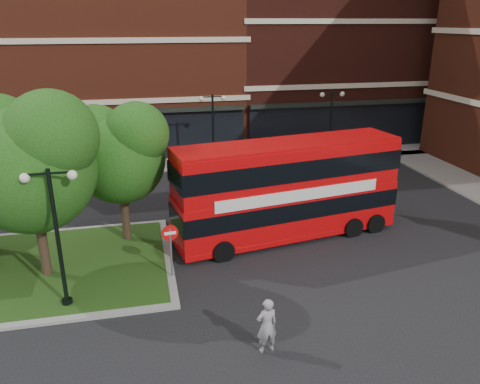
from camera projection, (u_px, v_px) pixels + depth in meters
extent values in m
plane|color=black|center=(225.00, 291.00, 17.12)|extent=(120.00, 120.00, 0.00)
cube|color=slate|center=(181.00, 163.00, 32.23)|extent=(44.00, 3.00, 0.12)
cube|color=maroon|center=(60.00, 53.00, 35.10)|extent=(26.00, 12.00, 14.00)
cube|color=#471911|center=(335.00, 37.00, 39.19)|extent=(18.00, 12.00, 16.00)
cube|color=gray|center=(9.00, 273.00, 18.23)|extent=(12.60, 7.60, 0.12)
cube|color=#19380F|center=(9.00, 273.00, 18.23)|extent=(12.00, 7.00, 0.15)
cylinder|color=#2D2116|center=(41.00, 230.00, 17.42)|extent=(0.36, 0.36, 3.92)
sphere|color=#184C13|center=(31.00, 170.00, 16.60)|extent=(4.60, 4.60, 4.60)
sphere|color=#184C13|center=(51.00, 137.00, 15.93)|extent=(3.22, 3.22, 3.22)
cylinder|color=#2D2116|center=(124.00, 205.00, 20.40)|extent=(0.36, 0.36, 3.47)
sphere|color=#184C13|center=(120.00, 159.00, 19.67)|extent=(3.80, 3.80, 3.80)
sphere|color=#184C13|center=(96.00, 138.00, 19.73)|extent=(2.85, 2.85, 2.85)
sphere|color=#184C13|center=(137.00, 134.00, 19.09)|extent=(2.66, 2.66, 2.66)
cylinder|color=black|center=(58.00, 242.00, 15.33)|extent=(0.14, 0.14, 5.00)
cylinder|color=black|center=(67.00, 303.00, 16.14)|extent=(0.36, 0.36, 0.30)
cube|color=black|center=(48.00, 173.00, 14.52)|extent=(1.40, 0.06, 0.06)
sphere|color=#F2EACC|center=(25.00, 178.00, 14.41)|extent=(0.32, 0.32, 0.32)
sphere|color=#F2EACC|center=(72.00, 175.00, 14.70)|extent=(0.32, 0.32, 0.32)
cylinder|color=black|center=(213.00, 134.00, 29.96)|extent=(0.14, 0.14, 5.00)
cylinder|color=black|center=(214.00, 169.00, 30.77)|extent=(0.36, 0.36, 0.30)
cube|color=black|center=(212.00, 97.00, 29.15)|extent=(1.40, 0.06, 0.06)
sphere|color=#F2EACC|center=(201.00, 99.00, 29.04)|extent=(0.32, 0.32, 0.32)
sphere|color=#F2EACC|center=(223.00, 98.00, 29.32)|extent=(0.32, 0.32, 0.32)
cylinder|color=black|center=(330.00, 128.00, 31.57)|extent=(0.14, 0.14, 5.00)
cylinder|color=black|center=(328.00, 161.00, 32.38)|extent=(0.36, 0.36, 0.30)
cube|color=black|center=(332.00, 93.00, 30.76)|extent=(1.40, 0.06, 0.06)
sphere|color=#F2EACC|center=(322.00, 95.00, 30.66)|extent=(0.32, 0.32, 0.32)
sphere|color=#F2EACC|center=(342.00, 94.00, 30.94)|extent=(0.32, 0.32, 0.32)
cube|color=red|center=(287.00, 208.00, 21.04)|extent=(10.43, 3.97, 1.95)
cube|color=red|center=(288.00, 167.00, 20.37)|extent=(10.33, 3.93, 1.95)
cube|color=black|center=(288.00, 164.00, 20.33)|extent=(10.43, 3.97, 0.88)
cube|color=silver|center=(301.00, 195.00, 19.65)|extent=(7.54, 1.30, 0.51)
imported|color=gray|center=(267.00, 326.00, 13.73)|extent=(0.70, 0.51, 1.79)
imported|color=#9DA0A4|center=(93.00, 168.00, 29.03)|extent=(4.45, 2.24, 1.45)
imported|color=white|center=(289.00, 155.00, 31.59)|extent=(4.77, 1.80, 1.55)
cylinder|color=slate|center=(171.00, 254.00, 17.60)|extent=(0.08, 0.08, 2.12)
cylinder|color=red|center=(170.00, 233.00, 17.30)|extent=(0.62, 0.11, 0.62)
cube|color=white|center=(170.00, 233.00, 17.30)|extent=(0.44, 0.08, 0.12)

